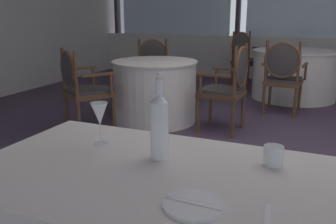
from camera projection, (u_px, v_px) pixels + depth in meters
ground_plane at (281, 165)px, 3.25m from camera, size 15.34×15.34×0.00m
window_wall_far at (312, 23)px, 6.89m from camera, size 9.06×0.14×2.82m
side_plate at (194, 205)px, 1.10m from camera, size 0.19×0.19×0.01m
butter_knife at (194, 203)px, 1.09m from camera, size 0.19×0.02×0.00m
dinner_fork at (267, 220)px, 1.02m from camera, size 0.03×0.18×0.00m
water_bottle at (160, 124)px, 1.42m from camera, size 0.07×0.07×0.35m
wine_glass at (100, 115)px, 1.58m from camera, size 0.08×0.08×0.19m
water_tumbler at (273, 155)px, 1.39m from camera, size 0.08×0.08×0.08m
background_table_1 at (155, 91)px, 4.50m from camera, size 1.04×1.04×0.76m
dining_chair_1_0 at (230, 82)px, 4.04m from camera, size 0.50×0.56×0.99m
dining_chair_1_1 at (153, 67)px, 5.37m from camera, size 0.64×0.62×0.95m
dining_chair_1_2 at (81, 84)px, 3.95m from camera, size 0.66×0.64×0.95m
background_table_2 at (294, 74)px, 5.72m from camera, size 1.31×1.31×0.76m
dining_chair_2_0 at (283, 73)px, 4.73m from camera, size 0.56×0.50×0.98m
dining_chair_2_2 at (245, 55)px, 6.54m from camera, size 0.64×0.66×1.00m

